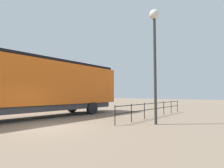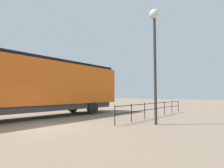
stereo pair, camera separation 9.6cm
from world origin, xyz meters
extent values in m
plane|color=#84705B|center=(0.00, 0.00, 0.00)|extent=(120.00, 120.00, 0.00)
cube|color=orange|center=(-4.20, 0.66, 2.58)|extent=(3.11, 15.87, 3.16)
cube|color=black|center=(-4.20, 7.34, 2.11)|extent=(2.98, 2.51, 2.22)
cube|color=black|center=(-4.20, 0.66, 4.28)|extent=(2.80, 15.24, 0.24)
cube|color=#38383D|center=(-4.20, 0.66, 0.78)|extent=(2.80, 14.60, 0.45)
cylinder|color=black|center=(-5.60, 5.74, 0.55)|extent=(0.30, 1.10, 1.10)
cylinder|color=black|center=(-2.79, 5.74, 0.55)|extent=(0.30, 1.10, 1.10)
cylinder|color=#2D2D2D|center=(3.81, 4.48, 3.19)|extent=(0.16, 0.16, 6.37)
sphere|color=silver|center=(3.81, 4.48, 6.55)|extent=(0.58, 0.58, 0.58)
cube|color=black|center=(2.23, 7.65, 1.05)|extent=(0.04, 9.98, 0.04)
cube|color=black|center=(2.23, 7.65, 0.63)|extent=(0.04, 9.98, 0.04)
cylinder|color=black|center=(2.23, 2.66, 0.57)|extent=(0.05, 0.05, 1.15)
cylinder|color=black|center=(2.23, 4.32, 0.57)|extent=(0.05, 0.05, 1.15)
cylinder|color=black|center=(2.23, 5.99, 0.57)|extent=(0.05, 0.05, 1.15)
cylinder|color=black|center=(2.23, 7.65, 0.57)|extent=(0.05, 0.05, 1.15)
cylinder|color=black|center=(2.23, 9.32, 0.57)|extent=(0.05, 0.05, 1.15)
cylinder|color=black|center=(2.23, 10.98, 0.57)|extent=(0.05, 0.05, 1.15)
cylinder|color=black|center=(2.23, 12.64, 0.57)|extent=(0.05, 0.05, 1.15)
camera|label=1|loc=(8.40, -5.05, 1.74)|focal=28.11mm
camera|label=2|loc=(8.47, -4.98, 1.74)|focal=28.11mm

